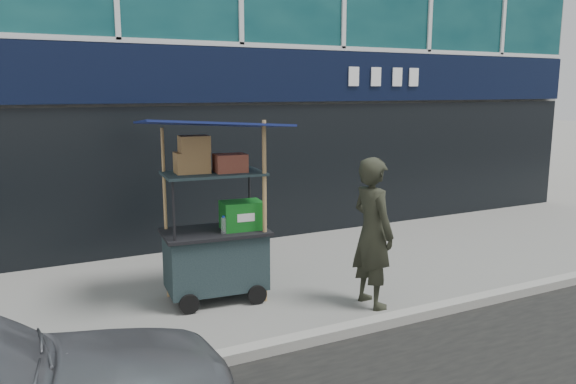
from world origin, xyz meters
TOP-DOWN VIEW (x-y plane):
  - ground at (0.00, 0.00)m, footprint 80.00×80.00m
  - curb at (0.00, -0.20)m, footprint 80.00×0.18m
  - vendor_cart at (-1.36, 1.49)m, footprint 1.84×1.38m
  - vendor_man at (0.29, 0.43)m, footprint 0.47×0.70m

SIDE VIEW (x-z plane):
  - ground at x=0.00m, z-range 0.00..0.00m
  - curb at x=0.00m, z-range 0.00..0.12m
  - vendor_cart at x=-1.36m, z-range -0.35..2.00m
  - vendor_man at x=0.29m, z-range 0.00..1.87m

